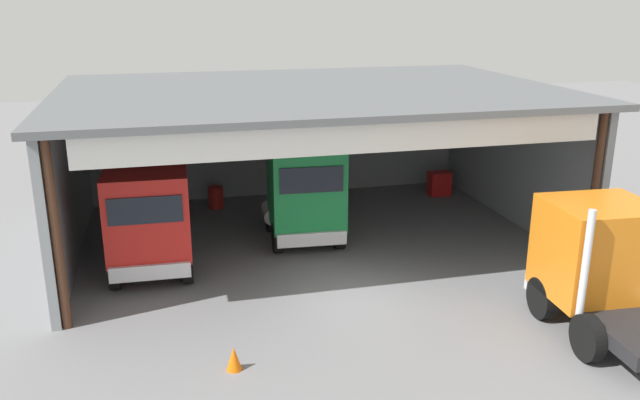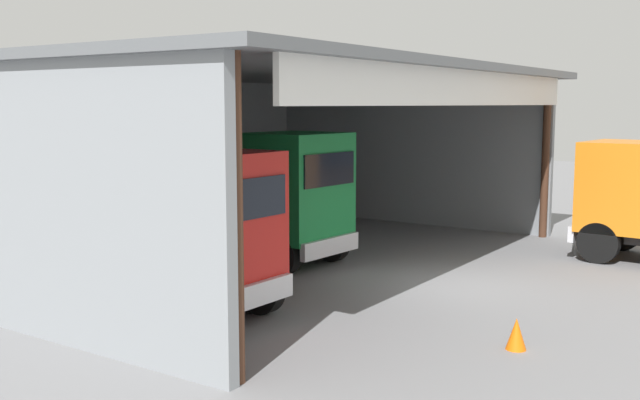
{
  "view_description": "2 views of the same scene",
  "coord_description": "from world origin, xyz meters",
  "px_view_note": "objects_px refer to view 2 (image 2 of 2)",
  "views": [
    {
      "loc": [
        -4.94,
        -15.99,
        8.11
      ],
      "look_at": [
        0.0,
        3.7,
        1.75
      ],
      "focal_mm": 36.89,
      "sensor_mm": 36.0,
      "label": 1
    },
    {
      "loc": [
        -15.86,
        -6.98,
        4.24
      ],
      "look_at": [
        0.0,
        3.7,
        1.75
      ],
      "focal_mm": 41.55,
      "sensor_mm": 36.0,
      "label": 2
    }
  ],
  "objects_px": {
    "truck_red_center_bay": "(199,233)",
    "tool_cart": "(307,205)",
    "truck_orange_center_right_bay": "(640,198)",
    "truck_green_right_bay": "(288,196)",
    "oil_drum": "(95,245)",
    "traffic_cone": "(516,334)"
  },
  "relations": [
    {
      "from": "truck_green_right_bay",
      "to": "oil_drum",
      "type": "bearing_deg",
      "value": -57.25
    },
    {
      "from": "truck_orange_center_right_bay",
      "to": "tool_cart",
      "type": "height_order",
      "value": "truck_orange_center_right_bay"
    },
    {
      "from": "oil_drum",
      "to": "traffic_cone",
      "type": "distance_m",
      "value": 12.03
    },
    {
      "from": "truck_red_center_bay",
      "to": "tool_cart",
      "type": "xyz_separation_m",
      "value": [
        11.83,
        5.7,
        -1.25
      ]
    },
    {
      "from": "tool_cart",
      "to": "traffic_cone",
      "type": "height_order",
      "value": "tool_cart"
    },
    {
      "from": "tool_cart",
      "to": "truck_orange_center_right_bay",
      "type": "bearing_deg",
      "value": -94.32
    },
    {
      "from": "truck_green_right_bay",
      "to": "oil_drum",
      "type": "xyz_separation_m",
      "value": [
        -2.55,
        4.64,
        -1.4
      ]
    },
    {
      "from": "truck_green_right_bay",
      "to": "truck_red_center_bay",
      "type": "bearing_deg",
      "value": 21.36
    },
    {
      "from": "truck_red_center_bay",
      "to": "traffic_cone",
      "type": "bearing_deg",
      "value": 108.97
    },
    {
      "from": "traffic_cone",
      "to": "truck_red_center_bay",
      "type": "bearing_deg",
      "value": 106.96
    },
    {
      "from": "oil_drum",
      "to": "tool_cart",
      "type": "xyz_separation_m",
      "value": [
        9.31,
        -0.53,
        0.07
      ]
    },
    {
      "from": "truck_red_center_bay",
      "to": "oil_drum",
      "type": "bearing_deg",
      "value": -110.02
    },
    {
      "from": "truck_red_center_bay",
      "to": "oil_drum",
      "type": "xyz_separation_m",
      "value": [
        2.52,
        6.23,
        -1.32
      ]
    },
    {
      "from": "truck_red_center_bay",
      "to": "truck_orange_center_right_bay",
      "type": "bearing_deg",
      "value": 153.36
    },
    {
      "from": "truck_red_center_bay",
      "to": "truck_green_right_bay",
      "type": "distance_m",
      "value": 5.31
    },
    {
      "from": "truck_red_center_bay",
      "to": "truck_orange_center_right_bay",
      "type": "height_order",
      "value": "truck_orange_center_right_bay"
    },
    {
      "from": "truck_orange_center_right_bay",
      "to": "tool_cart",
      "type": "xyz_separation_m",
      "value": [
        0.88,
        11.68,
        -1.21
      ]
    },
    {
      "from": "truck_red_center_bay",
      "to": "oil_drum",
      "type": "distance_m",
      "value": 6.85
    },
    {
      "from": "truck_green_right_bay",
      "to": "tool_cart",
      "type": "relative_size",
      "value": 4.43
    },
    {
      "from": "truck_orange_center_right_bay",
      "to": "oil_drum",
      "type": "height_order",
      "value": "truck_orange_center_right_bay"
    },
    {
      "from": "truck_orange_center_right_bay",
      "to": "truck_green_right_bay",
      "type": "bearing_deg",
      "value": 131.48
    },
    {
      "from": "truck_orange_center_right_bay",
      "to": "tool_cart",
      "type": "relative_size",
      "value": 4.58
    }
  ]
}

